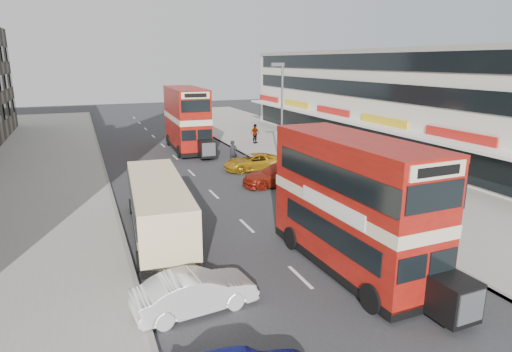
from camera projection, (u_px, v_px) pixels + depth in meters
name	position (u px, v px, depth m)	size (l,w,h in m)	color
ground	(326.00, 302.00, 15.53)	(160.00, 160.00, 0.00)	#28282B
road_surface	(191.00, 173.00, 33.50)	(12.00, 90.00, 0.01)	#28282B
pavement_right	(328.00, 159.00, 37.78)	(12.00, 90.00, 0.15)	gray
pavement_left	(14.00, 188.00, 29.17)	(12.00, 90.00, 0.15)	gray
kerb_left	(107.00, 180.00, 31.29)	(0.20, 90.00, 0.16)	gray
kerb_right	(265.00, 165.00, 35.67)	(0.20, 90.00, 0.16)	gray
commercial_row	(393.00, 100.00, 41.26)	(9.90, 46.20, 9.30)	beige
street_lamp	(281.00, 109.00, 32.83)	(1.00, 0.20, 8.12)	slate
bus_main	(353.00, 204.00, 17.40)	(2.90, 9.56, 5.25)	black
bus_second	(187.00, 119.00, 41.37)	(3.17, 10.38, 5.66)	black
coach	(158.00, 206.00, 21.15)	(3.09, 9.73, 2.54)	black
car_left_front	(195.00, 292.00, 14.87)	(1.47, 4.21, 1.39)	white
car_right_a	(279.00, 175.00, 29.99)	(2.09, 5.14, 1.49)	maroon
car_right_b	(254.00, 162.00, 34.12)	(2.16, 4.69, 1.30)	#B88112
pedestrian_near	(321.00, 163.00, 31.91)	(0.68, 0.46, 1.85)	gray
pedestrian_far	(255.00, 134.00, 44.46)	(1.14, 0.48, 1.95)	gray
cyclist	(233.00, 158.00, 34.90)	(0.71, 1.72, 2.19)	gray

